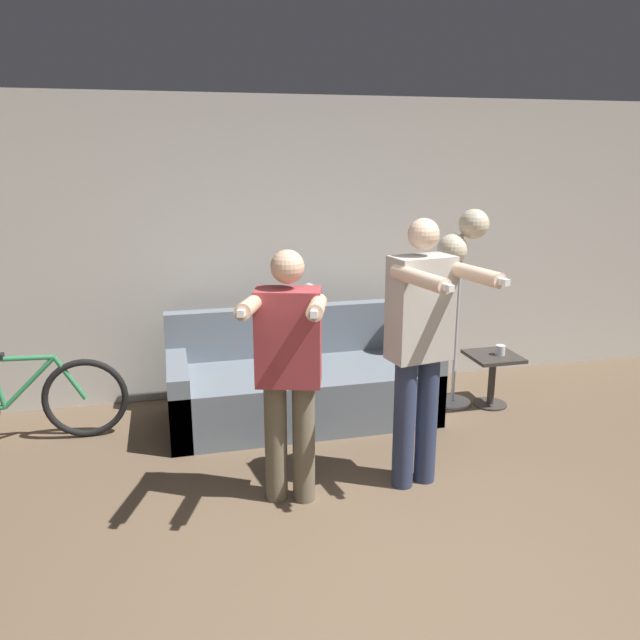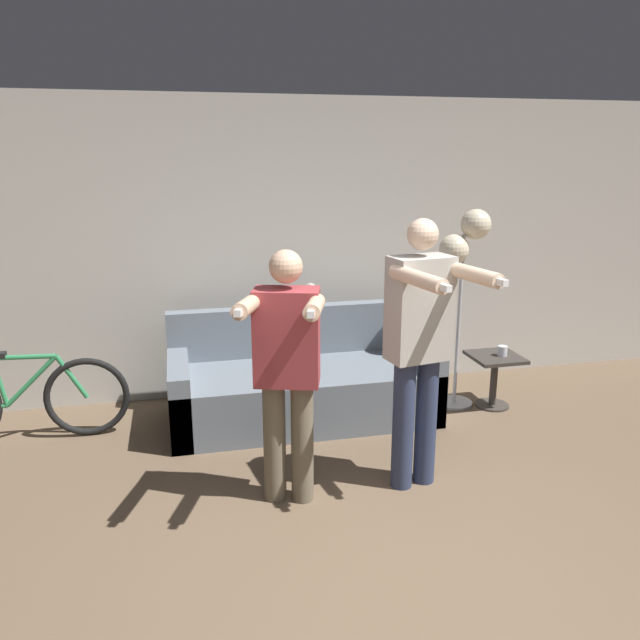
{
  "view_description": "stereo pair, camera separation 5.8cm",
  "coord_description": "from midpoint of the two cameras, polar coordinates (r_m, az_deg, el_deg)",
  "views": [
    {
      "loc": [
        -1.07,
        -2.19,
        2.14
      ],
      "look_at": [
        -0.06,
        1.89,
        1.0
      ],
      "focal_mm": 35.0,
      "sensor_mm": 36.0,
      "label": 1
    },
    {
      "loc": [
        -1.01,
        -2.2,
        2.14
      ],
      "look_at": [
        -0.06,
        1.89,
        1.0
      ],
      "focal_mm": 35.0,
      "sensor_mm": 36.0,
      "label": 2
    }
  ],
  "objects": [
    {
      "name": "person_right",
      "position": [
        3.94,
        8.79,
        -1.8
      ],
      "size": [
        0.54,
        0.73,
        1.75
      ],
      "rotation": [
        0.0,
        0.0,
        0.18
      ],
      "color": "#2D3856",
      "rests_on": "ground_plane"
    },
    {
      "name": "floor_lamp",
      "position": [
        5.29,
        12.55,
        6.22
      ],
      "size": [
        0.43,
        0.32,
        1.69
      ],
      "color": "#B2B2B7",
      "rests_on": "ground_plane"
    },
    {
      "name": "cup",
      "position": [
        5.52,
        15.87,
        -2.66
      ],
      "size": [
        0.08,
        0.08,
        0.09
      ],
      "color": "silver",
      "rests_on": "side_table"
    },
    {
      "name": "cat",
      "position": [
        5.3,
        -2.92,
        2.21
      ],
      "size": [
        0.54,
        0.11,
        0.19
      ],
      "color": "#B7AD9E",
      "rests_on": "couch"
    },
    {
      "name": "person_left",
      "position": [
        3.73,
        -3.36,
        -4.04
      ],
      "size": [
        0.58,
        0.75,
        1.6
      ],
      "rotation": [
        0.0,
        0.0,
        -0.29
      ],
      "color": "#6B604C",
      "rests_on": "ground_plane"
    },
    {
      "name": "couch",
      "position": [
        5.17,
        -2.07,
        -5.94
      ],
      "size": [
        2.13,
        0.92,
        0.86
      ],
      "color": "slate",
      "rests_on": "ground_plane"
    },
    {
      "name": "ground_plane",
      "position": [
        3.24,
        9.55,
        -26.42
      ],
      "size": [
        16.0,
        16.0,
        0.0
      ],
      "primitive_type": "plane",
      "color": "brown"
    },
    {
      "name": "bicycle",
      "position": [
        5.21,
        -26.0,
        -6.74
      ],
      "size": [
        1.54,
        0.07,
        0.72
      ],
      "color": "black",
      "rests_on": "ground_plane"
    },
    {
      "name": "side_table",
      "position": [
        5.56,
        15.21,
        -4.38
      ],
      "size": [
        0.41,
        0.41,
        0.46
      ],
      "color": "#38332D",
      "rests_on": "ground_plane"
    },
    {
      "name": "wall_back",
      "position": [
        5.57,
        -3.0,
        6.49
      ],
      "size": [
        10.0,
        0.05,
        2.6
      ],
      "color": "beige",
      "rests_on": "ground_plane"
    }
  ]
}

